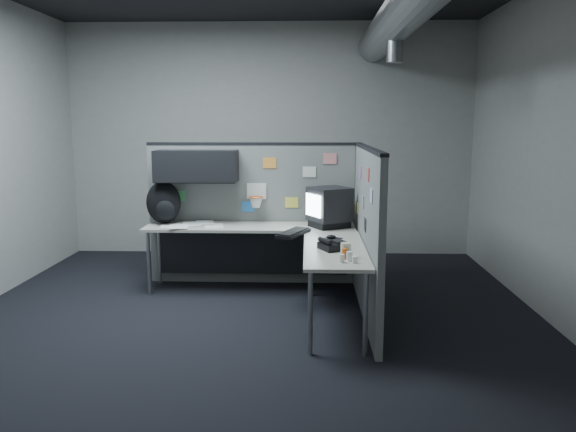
{
  "coord_description": "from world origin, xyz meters",
  "views": [
    {
      "loc": [
        0.53,
        -5.07,
        1.86
      ],
      "look_at": [
        0.34,
        0.35,
        0.95
      ],
      "focal_mm": 35.0,
      "sensor_mm": 36.0,
      "label": 1
    }
  ],
  "objects_px": {
    "desk": "(271,242)",
    "phone": "(332,245)",
    "monitor": "(329,207)",
    "backpack": "(164,203)",
    "keyboard": "(293,233)"
  },
  "relations": [
    {
      "from": "phone",
      "to": "backpack",
      "type": "height_order",
      "value": "backpack"
    },
    {
      "from": "monitor",
      "to": "keyboard",
      "type": "bearing_deg",
      "value": -115.54
    },
    {
      "from": "monitor",
      "to": "keyboard",
      "type": "xyz_separation_m",
      "value": [
        -0.38,
        -0.44,
        -0.2
      ]
    },
    {
      "from": "desk",
      "to": "monitor",
      "type": "distance_m",
      "value": 0.74
    },
    {
      "from": "keyboard",
      "to": "monitor",
      "type": "bearing_deg",
      "value": 27.56
    },
    {
      "from": "phone",
      "to": "desk",
      "type": "bearing_deg",
      "value": 108.34
    },
    {
      "from": "desk",
      "to": "backpack",
      "type": "height_order",
      "value": "backpack"
    },
    {
      "from": "desk",
      "to": "phone",
      "type": "bearing_deg",
      "value": -54.79
    },
    {
      "from": "monitor",
      "to": "keyboard",
      "type": "distance_m",
      "value": 0.61
    },
    {
      "from": "desk",
      "to": "monitor",
      "type": "relative_size",
      "value": 4.47
    },
    {
      "from": "desk",
      "to": "keyboard",
      "type": "relative_size",
      "value": 4.38
    },
    {
      "from": "monitor",
      "to": "phone",
      "type": "xyz_separation_m",
      "value": [
        -0.01,
        -1.09,
        -0.18
      ]
    },
    {
      "from": "desk",
      "to": "phone",
      "type": "relative_size",
      "value": 8.09
    },
    {
      "from": "monitor",
      "to": "backpack",
      "type": "distance_m",
      "value": 1.85
    },
    {
      "from": "keyboard",
      "to": "backpack",
      "type": "distance_m",
      "value": 1.59
    }
  ]
}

